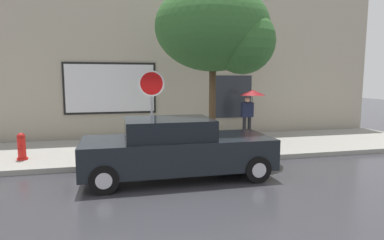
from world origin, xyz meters
TOP-DOWN VIEW (x-y plane):
  - ground_plane at (0.00, 0.00)m, footprint 60.00×60.00m
  - sidewalk at (0.00, 3.00)m, footprint 20.00×4.00m
  - building_facade at (-0.01, 5.50)m, footprint 20.00×0.67m
  - parked_car at (0.02, -0.04)m, footprint 4.63×1.87m
  - fire_hydrant at (-4.08, 2.15)m, footprint 0.30×0.44m
  - pedestrian_with_umbrella at (3.80, 4.12)m, footprint 1.00×1.00m
  - street_tree at (1.69, 1.77)m, footprint 3.53×3.00m
  - stop_sign at (-0.38, 1.71)m, footprint 0.76×0.10m

SIDE VIEW (x-z plane):
  - ground_plane at x=0.00m, z-range 0.00..0.00m
  - sidewalk at x=0.00m, z-range 0.00..0.15m
  - fire_hydrant at x=-4.08m, z-range 0.14..0.92m
  - parked_car at x=0.02m, z-range -0.01..1.48m
  - pedestrian_with_umbrella at x=3.80m, z-range 0.71..2.60m
  - stop_sign at x=-0.38m, z-range 0.68..3.23m
  - building_facade at x=-0.01m, z-range -0.02..6.98m
  - street_tree at x=1.69m, z-range 1.32..6.50m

